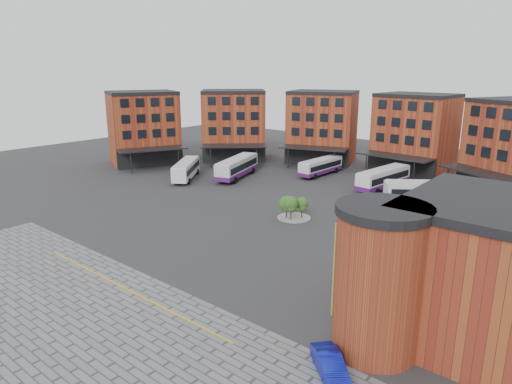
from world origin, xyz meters
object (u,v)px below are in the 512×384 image
Objects in this scene: bus_c at (321,166)px; bus_f at (486,216)px; bus_d at (383,178)px; tree_island at (292,206)px; bus_a at (186,169)px; bus_e at (430,193)px; bus_b at (237,167)px; blue_car at (330,365)px.

bus_c is 1.24× the size of bus_f.
bus_d is 20.19m from bus_f.
bus_d is at bearing 83.26° from tree_island.
bus_a is 33.81m from bus_d.
bus_a is 0.91× the size of bus_e.
bus_a is 0.82× the size of bus_b.
bus_d is at bearing -7.39° from bus_a.
tree_island is 31.44m from blue_car.
bus_a is 48.16m from bus_f.
bus_a reaches higher than blue_car.
bus_d is at bearing -152.80° from bus_e.
bus_c is (-10.52, 23.89, -0.20)m from tree_island.
bus_e is 2.66× the size of blue_car.
tree_island is at bearing 81.40° from blue_car.
bus_a is 56.23m from blue_car.
bus_a is 2.41× the size of blue_car.
bus_d is 1.04× the size of bus_e.
bus_a is at bearing -110.34° from bus_e.
bus_b is at bearing -151.60° from bus_d.
bus_f is (8.79, -4.96, -0.42)m from bus_e.
bus_a is 0.87× the size of bus_d.
bus_f is (30.97, -11.38, -0.15)m from bus_c.
bus_c is at bearing 11.43° from bus_a.
bus_d reaches higher than bus_a.
bus_a is 24.46m from bus_c.
bus_b is at bearing -130.58° from bus_c.
bus_d reaches higher than bus_c.
bus_f is at bearing -18.08° from bus_b.
bus_c is 0.88× the size of bus_d.
bus_a is (-27.28, 6.07, 0.05)m from tree_island.
bus_b reaches higher than bus_a.
bus_c is at bearing 178.29° from bus_d.
blue_car is (41.16, -36.69, -1.21)m from bus_b.
bus_d is at bearing 3.59° from bus_b.
tree_island reaches higher than bus_a.
tree_island is at bearing -47.87° from bus_a.
bus_d is (29.87, 15.85, -0.05)m from bus_a.
blue_car is at bearing -50.09° from tree_island.
bus_d reaches higher than bus_f.
bus_b is 41.45m from bus_f.
bus_c reaches higher than blue_car.
bus_f is (20.45, 12.51, -0.35)m from tree_island.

